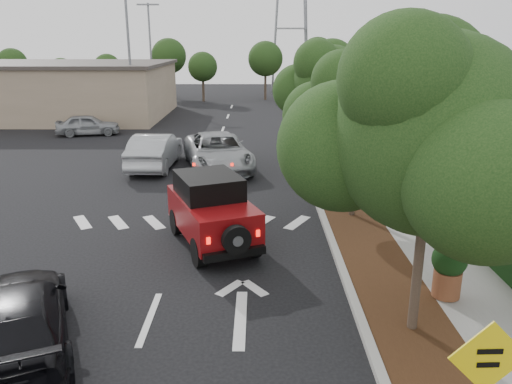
{
  "coord_description": "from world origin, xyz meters",
  "views": [
    {
      "loc": [
        2.37,
        -9.64,
        5.87
      ],
      "look_at": [
        2.33,
        3.0,
        1.99
      ],
      "focal_mm": 35.0,
      "sensor_mm": 36.0,
      "label": 1
    }
  ],
  "objects_px": {
    "silver_suv_ahead": "(218,152)",
    "black_suv_oncoming": "(14,320)",
    "speed_hump_sign": "(485,375)",
    "red_jeep": "(210,209)"
  },
  "relations": [
    {
      "from": "silver_suv_ahead",
      "to": "black_suv_oncoming",
      "type": "distance_m",
      "value": 14.75
    },
    {
      "from": "silver_suv_ahead",
      "to": "speed_hump_sign",
      "type": "bearing_deg",
      "value": -87.1
    },
    {
      "from": "red_jeep",
      "to": "silver_suv_ahead",
      "type": "xyz_separation_m",
      "value": [
        -0.47,
        8.94,
        -0.24
      ]
    },
    {
      "from": "silver_suv_ahead",
      "to": "black_suv_oncoming",
      "type": "xyz_separation_m",
      "value": [
        -2.8,
        -14.48,
        -0.11
      ]
    },
    {
      "from": "silver_suv_ahead",
      "to": "speed_hump_sign",
      "type": "xyz_separation_m",
      "value": [
        4.9,
        -17.27,
        0.77
      ]
    },
    {
      "from": "black_suv_oncoming",
      "to": "speed_hump_sign",
      "type": "relative_size",
      "value": 2.13
    },
    {
      "from": "black_suv_oncoming",
      "to": "red_jeep",
      "type": "bearing_deg",
      "value": -143.29
    },
    {
      "from": "silver_suv_ahead",
      "to": "speed_hump_sign",
      "type": "relative_size",
      "value": 2.57
    },
    {
      "from": "silver_suv_ahead",
      "to": "black_suv_oncoming",
      "type": "height_order",
      "value": "silver_suv_ahead"
    },
    {
      "from": "silver_suv_ahead",
      "to": "speed_hump_sign",
      "type": "height_order",
      "value": "speed_hump_sign"
    }
  ]
}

